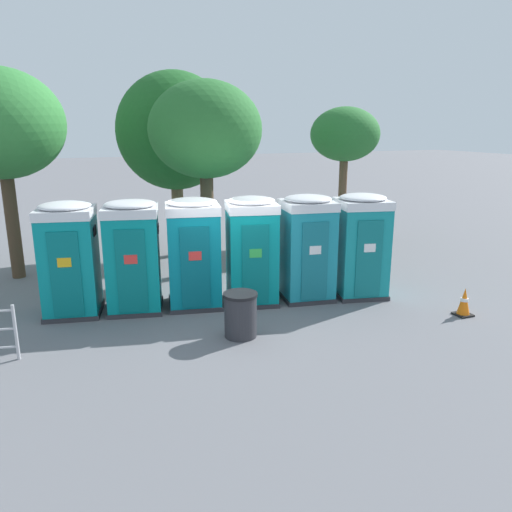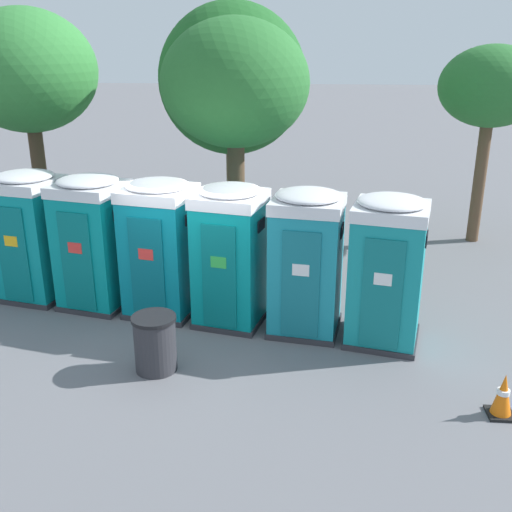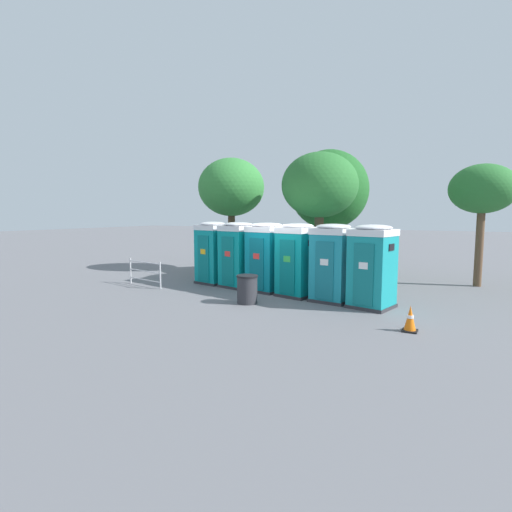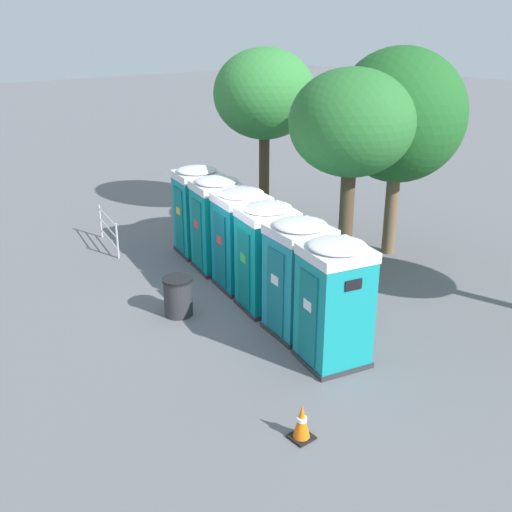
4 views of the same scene
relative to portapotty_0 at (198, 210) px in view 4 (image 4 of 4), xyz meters
The scene contains 13 objects.
ground_plane 3.64m from the portapotty_0, 15.37° to the right, with size 120.00×120.00×0.00m, color slate.
portapotty_0 is the anchor object (origin of this frame).
portapotty_1 1.36m from the portapotty_0, 11.82° to the right, with size 1.45×1.44×2.54m.
portapotty_2 2.72m from the portapotty_0, 10.82° to the right, with size 1.44×1.42×2.54m.
portapotty_3 4.08m from the portapotty_0, 11.37° to the right, with size 1.40×1.43×2.54m.
portapotty_4 5.44m from the portapotty_0, 11.07° to the right, with size 1.37×1.37×2.54m.
portapotty_5 6.80m from the portapotty_0, 11.44° to the right, with size 1.44×1.44×2.54m.
street_tree_0 4.73m from the portapotty_0, 110.08° to the left, with size 3.27×3.27×5.59m.
street_tree_1 6.12m from the portapotty_0, 50.87° to the left, with size 3.58×3.58×5.75m.
street_tree_2 5.08m from the portapotty_0, 28.38° to the left, with size 3.09×3.09×5.33m.
trash_can 4.09m from the portapotty_0, 40.86° to the right, with size 0.69×0.69×0.91m.
traffic_cone 8.80m from the portapotty_0, 23.24° to the right, with size 0.36×0.36×0.64m.
event_barrier 2.85m from the portapotty_0, 137.93° to the right, with size 2.01×0.48×1.05m.
Camera 4 is at (10.46, -8.15, 6.31)m, focal length 42.00 mm.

